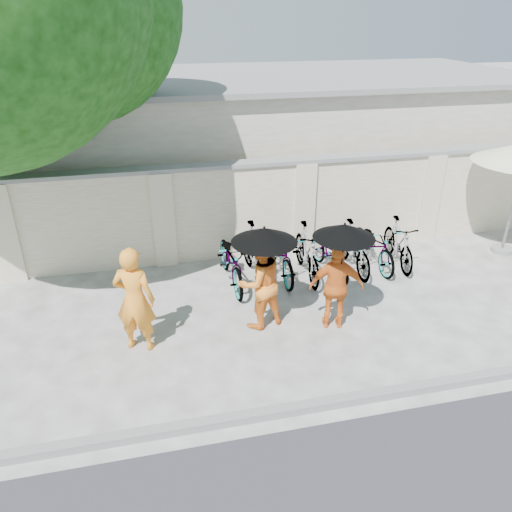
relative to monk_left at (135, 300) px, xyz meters
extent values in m
plane|color=beige|center=(1.63, -0.26, -0.88)|extent=(80.00, 80.00, 0.00)
cube|color=slate|center=(1.63, -1.96, -0.82)|extent=(40.00, 0.16, 0.12)
cube|color=silver|center=(2.63, 2.94, 0.12)|extent=(20.00, 0.30, 2.00)
cube|color=beige|center=(3.63, 6.74, 0.72)|extent=(14.00, 6.00, 3.20)
sphere|color=#2B6F22|center=(-0.67, 3.34, 4.02)|extent=(4.00, 4.00, 4.00)
imported|color=orange|center=(0.00, 0.00, 0.00)|extent=(0.75, 0.62, 1.76)
imported|color=orange|center=(2.02, 0.19, -0.06)|extent=(0.95, 0.83, 1.65)
cylinder|color=black|center=(2.07, 0.11, 0.44)|extent=(0.02, 0.02, 0.78)
cone|color=black|center=(2.07, 0.11, 0.83)|extent=(1.06, 1.06, 0.24)
imported|color=orange|center=(3.24, -0.14, -0.12)|extent=(0.96, 0.59, 1.53)
cylinder|color=black|center=(3.26, -0.22, 0.45)|extent=(0.02, 0.02, 0.94)
cone|color=black|center=(3.26, -0.22, 0.92)|extent=(0.98, 0.98, 0.22)
cylinder|color=slate|center=(7.97, 1.76, -0.83)|extent=(0.47, 0.47, 0.09)
imported|color=gray|center=(1.82, 1.70, -0.38)|extent=(0.72, 1.93, 1.00)
imported|color=gray|center=(2.32, 1.81, -0.33)|extent=(0.66, 1.88, 1.11)
imported|color=gray|center=(2.83, 1.82, -0.39)|extent=(0.66, 1.86, 0.97)
imported|color=gray|center=(3.34, 1.68, -0.35)|extent=(0.60, 1.79, 1.06)
imported|color=gray|center=(3.84, 1.68, -0.44)|extent=(0.71, 1.71, 0.88)
imported|color=gray|center=(4.35, 1.71, -0.38)|extent=(0.48, 1.68, 1.01)
imported|color=gray|center=(4.86, 1.82, -0.42)|extent=(0.69, 1.79, 0.93)
imported|color=gray|center=(5.37, 1.74, -0.39)|extent=(0.65, 1.67, 0.98)
camera|label=1|loc=(0.35, -6.79, 4.01)|focal=35.00mm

